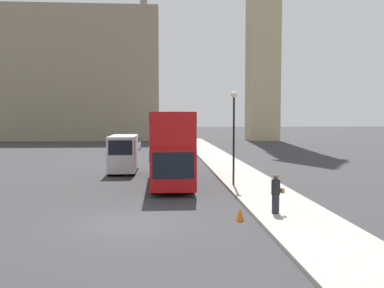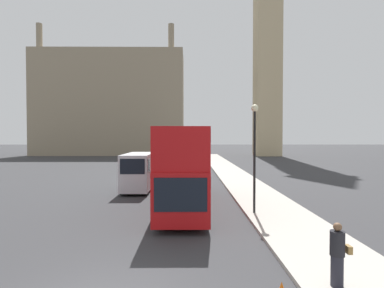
{
  "view_description": "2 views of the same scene",
  "coord_description": "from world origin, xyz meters",
  "px_view_note": "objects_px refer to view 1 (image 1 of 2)",
  "views": [
    {
      "loc": [
        1.2,
        -16.73,
        4.21
      ],
      "look_at": [
        3.2,
        11.09,
        2.38
      ],
      "focal_mm": 40.0,
      "sensor_mm": 36.0,
      "label": 1
    },
    {
      "loc": [
        2.14,
        -6.97,
        3.99
      ],
      "look_at": [
        2.37,
        16.66,
        3.44
      ],
      "focal_mm": 28.0,
      "sensor_mm": 36.0,
      "label": 2
    }
  ],
  "objects_px": {
    "red_double_decker_bus": "(171,144)",
    "pedestrian": "(276,194)",
    "street_lamp": "(234,123)",
    "white_van": "(123,153)",
    "parked_sedan": "(133,144)"
  },
  "relations": [
    {
      "from": "red_double_decker_bus",
      "to": "pedestrian",
      "type": "distance_m",
      "value": 10.43
    },
    {
      "from": "street_lamp",
      "to": "white_van",
      "type": "bearing_deg",
      "value": 134.99
    },
    {
      "from": "red_double_decker_bus",
      "to": "parked_sedan",
      "type": "height_order",
      "value": "red_double_decker_bus"
    },
    {
      "from": "white_van",
      "to": "parked_sedan",
      "type": "height_order",
      "value": "white_van"
    },
    {
      "from": "pedestrian",
      "to": "street_lamp",
      "type": "xyz_separation_m",
      "value": [
        -0.5,
        7.53,
        2.8
      ]
    },
    {
      "from": "parked_sedan",
      "to": "pedestrian",
      "type": "bearing_deg",
      "value": -77.23
    },
    {
      "from": "white_van",
      "to": "pedestrian",
      "type": "distance_m",
      "value": 16.45
    },
    {
      "from": "pedestrian",
      "to": "street_lamp",
      "type": "relative_size",
      "value": 0.3
    },
    {
      "from": "pedestrian",
      "to": "red_double_decker_bus",
      "type": "bearing_deg",
      "value": 113.72
    },
    {
      "from": "white_van",
      "to": "pedestrian",
      "type": "xyz_separation_m",
      "value": [
        7.57,
        -14.6,
        -0.5
      ]
    },
    {
      "from": "white_van",
      "to": "street_lamp",
      "type": "xyz_separation_m",
      "value": [
        7.07,
        -7.07,
        2.31
      ]
    },
    {
      "from": "pedestrian",
      "to": "street_lamp",
      "type": "distance_m",
      "value": 8.05
    },
    {
      "from": "parked_sedan",
      "to": "red_double_decker_bus",
      "type": "bearing_deg",
      "value": -81.32
    },
    {
      "from": "red_double_decker_bus",
      "to": "pedestrian",
      "type": "bearing_deg",
      "value": -66.28
    },
    {
      "from": "pedestrian",
      "to": "parked_sedan",
      "type": "relative_size",
      "value": 0.38
    }
  ]
}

